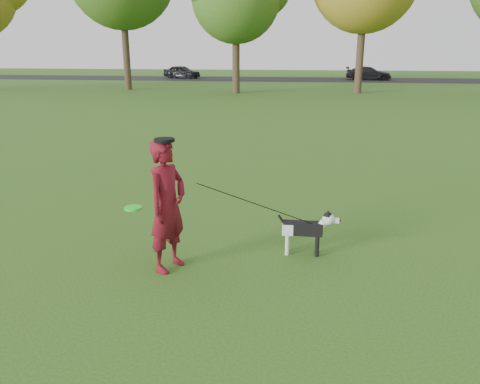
# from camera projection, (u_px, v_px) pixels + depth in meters

# --- Properties ---
(ground) EXTENTS (120.00, 120.00, 0.00)m
(ground) POSITION_uv_depth(u_px,v_px,m) (267.00, 265.00, 6.47)
(ground) COLOR #285116
(ground) RESTS_ON ground
(road) EXTENTS (120.00, 7.00, 0.02)m
(road) POSITION_uv_depth(u_px,v_px,m) (299.00, 79.00, 44.36)
(road) COLOR black
(road) RESTS_ON ground
(man) EXTENTS (0.64, 0.76, 1.78)m
(man) POSITION_uv_depth(u_px,v_px,m) (167.00, 206.00, 6.13)
(man) COLOR maroon
(man) RESTS_ON ground
(dog) EXTENTS (0.89, 0.18, 0.68)m
(dog) POSITION_uv_depth(u_px,v_px,m) (308.00, 227.00, 6.68)
(dog) COLOR black
(dog) RESTS_ON ground
(car_left) EXTENTS (3.90, 2.49, 1.24)m
(car_left) POSITION_uv_depth(u_px,v_px,m) (182.00, 72.00, 45.59)
(car_left) COLOR black
(car_left) RESTS_ON road
(car_right) EXTENTS (4.27, 2.07, 1.20)m
(car_right) POSITION_uv_depth(u_px,v_px,m) (368.00, 73.00, 43.38)
(car_right) COLOR black
(car_right) RESTS_ON road
(man_held_items) EXTENTS (2.52, 0.91, 1.33)m
(man_held_items) POSITION_uv_depth(u_px,v_px,m) (260.00, 205.00, 6.28)
(man_held_items) COLOR #1FFC29
(man_held_items) RESTS_ON ground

